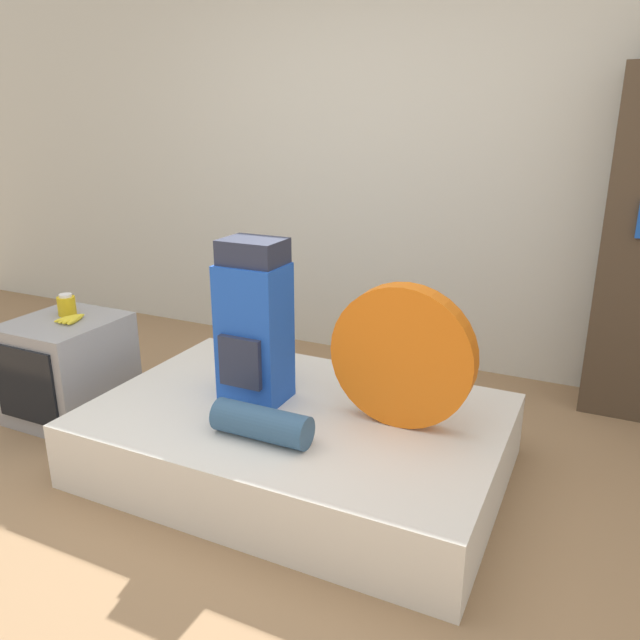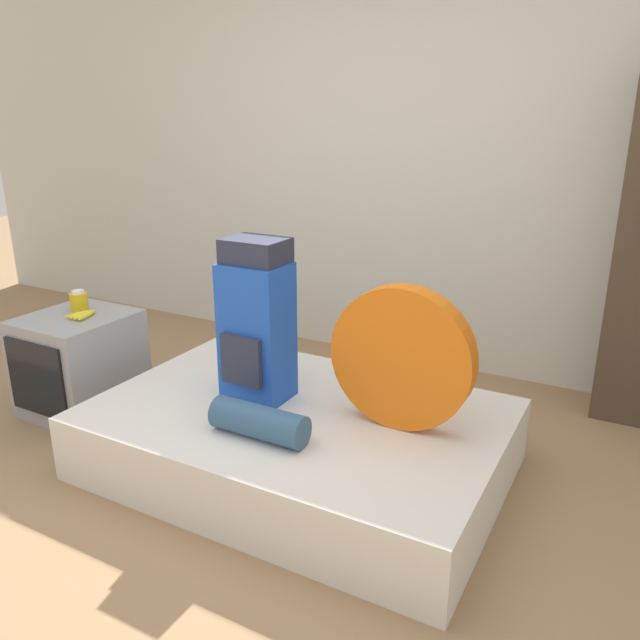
% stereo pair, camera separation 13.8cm
% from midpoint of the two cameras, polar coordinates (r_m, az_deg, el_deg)
% --- Properties ---
extents(ground_plane, '(16.00, 16.00, 0.00)m').
position_cam_midpoint_polar(ground_plane, '(2.80, -11.55, -17.12)').
color(ground_plane, '#997551').
extents(wall_back, '(8.00, 0.05, 2.60)m').
position_cam_midpoint_polar(wall_back, '(4.13, 5.26, 14.05)').
color(wall_back, silver).
rests_on(wall_back, ground_plane).
extents(bed, '(1.85, 1.24, 0.31)m').
position_cam_midpoint_polar(bed, '(2.97, -3.44, -10.85)').
color(bed, silver).
rests_on(bed, ground_plane).
extents(backpack, '(0.30, 0.26, 0.77)m').
position_cam_midpoint_polar(backpack, '(2.89, -7.43, -0.40)').
color(backpack, blue).
rests_on(backpack, bed).
extents(tent_bag, '(0.63, 0.10, 0.63)m').
position_cam_midpoint_polar(tent_bag, '(2.66, 6.08, -3.33)').
color(tent_bag, orange).
rests_on(tent_bag, bed).
extents(sleeping_roll, '(0.43, 0.14, 0.14)m').
position_cam_midpoint_polar(sleeping_roll, '(2.64, -6.88, -9.38)').
color(sleeping_roll, '#33567A').
rests_on(sleeping_roll, bed).
extents(television, '(0.52, 0.57, 0.56)m').
position_cam_midpoint_polar(television, '(3.71, -23.01, -4.12)').
color(television, '#939399').
rests_on(television, ground_plane).
extents(canister, '(0.10, 0.10, 0.12)m').
position_cam_midpoint_polar(canister, '(3.70, -23.17, 1.25)').
color(canister, gold).
rests_on(canister, television).
extents(banana_bunch, '(0.12, 0.17, 0.03)m').
position_cam_midpoint_polar(banana_bunch, '(3.58, -22.74, 0.09)').
color(banana_bunch, yellow).
rests_on(banana_bunch, television).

